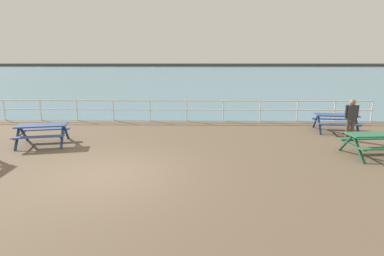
% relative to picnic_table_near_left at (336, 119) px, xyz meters
% --- Properties ---
extents(ground_plane, '(30.00, 24.00, 0.20)m').
position_rel_picnic_table_near_left_xyz_m(ground_plane, '(-8.68, -5.46, -0.68)').
color(ground_plane, brown).
extents(sea_band, '(142.00, 90.00, 0.01)m').
position_rel_picnic_table_near_left_xyz_m(sea_band, '(-8.68, 47.29, -0.58)').
color(sea_band, teal).
rests_on(sea_band, ground).
extents(distant_shoreline, '(142.00, 6.00, 1.80)m').
position_rel_picnic_table_near_left_xyz_m(distant_shoreline, '(-8.68, 90.29, -0.58)').
color(distant_shoreline, '#4C4C47').
rests_on(distant_shoreline, ground).
extents(seaward_railing, '(23.07, 0.07, 1.08)m').
position_rel_picnic_table_near_left_xyz_m(seaward_railing, '(-8.68, 2.29, 0.17)').
color(seaward_railing, white).
rests_on(seaward_railing, ground).
extents(picnic_table_near_left, '(1.99, 1.75, 0.80)m').
position_rel_picnic_table_near_left_xyz_m(picnic_table_near_left, '(0.00, 0.00, 0.00)').
color(picnic_table_near_left, '#334C84').
rests_on(picnic_table_near_left, ground).
extents(picnic_table_near_right, '(1.93, 1.69, 0.80)m').
position_rel_picnic_table_near_left_xyz_m(picnic_table_near_right, '(-0.22, -3.58, 0.00)').
color(picnic_table_near_right, '#286B47').
rests_on(picnic_table_near_right, ground).
extents(picnic_table_mid_centre, '(2.08, 1.85, 0.80)m').
position_rel_picnic_table_near_left_xyz_m(picnic_table_mid_centre, '(-12.13, -2.31, 0.00)').
color(picnic_table_mid_centre, '#334C84').
rests_on(picnic_table_mid_centre, ground).
extents(visitor, '(0.53, 0.23, 1.66)m').
position_rel_picnic_table_near_left_xyz_m(visitor, '(-0.09, -1.53, 0.36)').
color(visitor, '#4C4233').
rests_on(visitor, ground).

